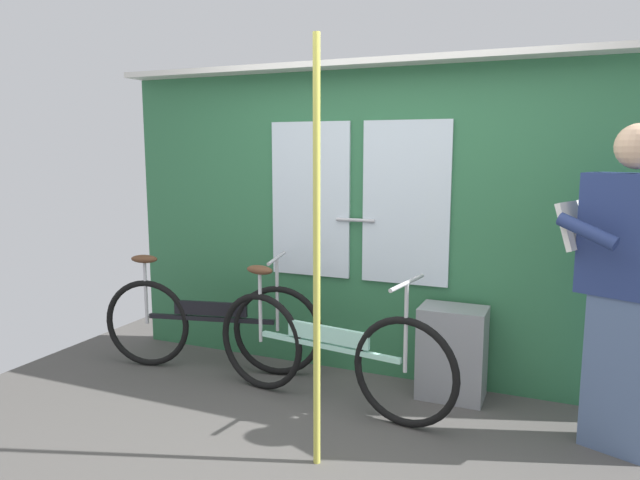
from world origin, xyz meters
TOP-DOWN VIEW (x-y plane):
  - ground_plane at (0.00, 0.00)m, footprint 5.04×3.83m
  - train_door_wall at (-0.01, 1.11)m, footprint 4.04×0.28m
  - bicycle_near_door at (-1.18, 0.68)m, footprint 1.61×0.53m
  - bicycle_leaning_behind at (-0.17, 0.45)m, footprint 1.68×0.44m
  - passenger_reading_newspaper at (1.45, 0.57)m, footprint 0.63×0.58m
  - trash_bin_by_wall at (0.52, 0.89)m, footprint 0.42×0.28m
  - handrail_pole at (0.05, -0.19)m, footprint 0.04×0.04m

SIDE VIEW (x-z plane):
  - ground_plane at x=0.00m, z-range -0.04..0.00m
  - trash_bin_by_wall at x=0.52m, z-range 0.00..0.60m
  - bicycle_near_door at x=-1.18m, z-range -0.08..0.78m
  - bicycle_leaning_behind at x=-0.17m, z-range -0.08..0.79m
  - passenger_reading_newspaper at x=1.45m, z-range 0.05..1.77m
  - handrail_pole at x=0.05m, z-range 0.00..2.13m
  - train_door_wall at x=-0.01m, z-range 0.05..2.22m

